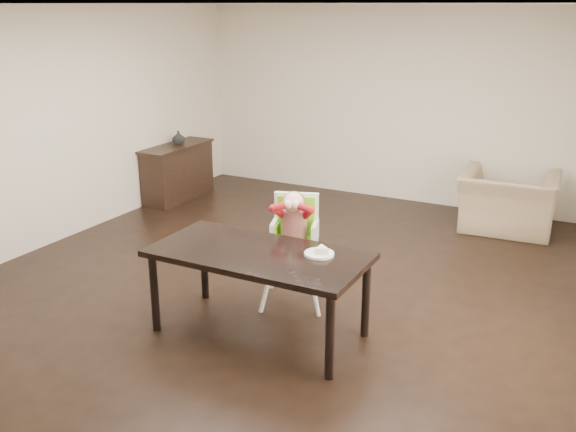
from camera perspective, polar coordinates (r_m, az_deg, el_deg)
name	(u,v)px	position (r m, az deg, el deg)	size (l,w,h in m)	color
ground	(281,287)	(6.47, -0.63, -6.31)	(7.00, 7.00, 0.00)	black
room_walls	(280,101)	(5.94, -0.69, 10.18)	(6.02, 7.02, 2.71)	beige
dining_table	(259,261)	(5.34, -2.63, -3.99)	(1.80, 0.90, 0.75)	black
high_chair	(294,224)	(5.90, 0.57, -0.74)	(0.58, 0.58, 1.09)	white
plate	(320,252)	(5.24, 2.87, -3.24)	(0.25, 0.25, 0.07)	white
armchair	(509,192)	(8.35, 19.05, 2.02)	(1.14, 0.74, 0.99)	tan
sideboard	(178,172)	(9.40, -9.77, 3.89)	(0.44, 1.26, 0.79)	black
vase	(179,138)	(9.34, -9.71, 6.86)	(0.19, 0.19, 0.19)	#99999E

